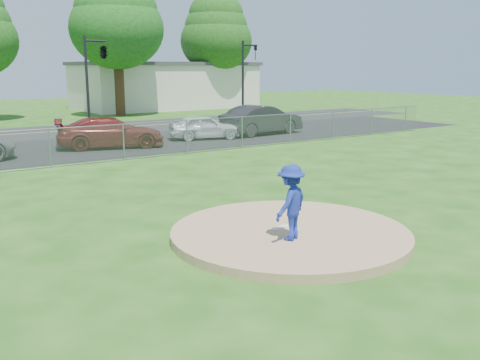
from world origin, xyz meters
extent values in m
plane|color=#1C4A10|center=(0.00, 10.00, 0.00)|extent=(120.00, 120.00, 0.00)
cylinder|color=#A5825A|center=(0.00, 0.00, 0.10)|extent=(5.40, 5.40, 0.20)
cube|color=white|center=(0.00, 0.20, 0.22)|extent=(0.60, 0.15, 0.04)
cube|color=gray|center=(0.00, 12.00, 0.75)|extent=(40.00, 0.06, 1.50)
cube|color=black|center=(0.00, 16.50, 0.01)|extent=(50.00, 8.00, 0.01)
cube|color=#242326|center=(0.00, 24.00, 0.00)|extent=(60.00, 7.00, 0.01)
cube|color=beige|center=(16.00, 38.00, 2.00)|extent=(16.00, 9.00, 4.00)
cube|color=#3F3F42|center=(16.00, 38.00, 4.15)|extent=(16.40, 9.40, 0.30)
cylinder|color=#372014|center=(9.00, 32.00, 2.27)|extent=(0.76, 0.76, 4.55)
ellipsoid|color=#154F15|center=(9.00, 32.00, 6.73)|extent=(7.28, 7.28, 6.19)
ellipsoid|color=#154F15|center=(9.00, 32.00, 8.01)|extent=(6.41, 6.41, 5.45)
cylinder|color=#351D13|center=(20.00, 35.00, 2.10)|extent=(0.74, 0.74, 4.20)
ellipsoid|color=#174712|center=(20.00, 35.00, 6.22)|extent=(6.72, 6.72, 5.71)
ellipsoid|color=#174712|center=(20.00, 35.00, 7.39)|extent=(5.91, 5.91, 5.03)
ellipsoid|color=#174712|center=(20.00, 35.00, 8.57)|extent=(5.11, 5.11, 4.34)
cylinder|color=black|center=(3.00, 22.00, 2.80)|extent=(0.16, 0.16, 5.60)
cylinder|color=black|center=(3.60, 22.00, 5.30)|extent=(1.20, 0.12, 0.12)
imported|color=black|center=(4.08, 22.00, 4.80)|extent=(0.53, 2.48, 1.00)
cylinder|color=black|center=(14.00, 22.00, 2.80)|extent=(0.16, 0.16, 5.60)
cylinder|color=black|center=(14.60, 22.00, 5.30)|extent=(1.20, 0.12, 0.12)
imported|color=black|center=(15.08, 22.00, 4.80)|extent=(0.16, 0.20, 1.00)
imported|color=navy|center=(-0.45, -0.53, 1.01)|extent=(1.20, 0.96, 1.62)
imported|color=maroon|center=(1.84, 15.65, 0.74)|extent=(5.42, 3.41, 1.46)
imported|color=silver|center=(7.20, 15.84, 0.67)|extent=(4.13, 2.57, 1.31)
imported|color=#252528|center=(11.00, 15.77, 0.85)|extent=(5.23, 2.25, 1.67)
camera|label=1|loc=(-7.51, -8.91, 3.79)|focal=40.00mm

